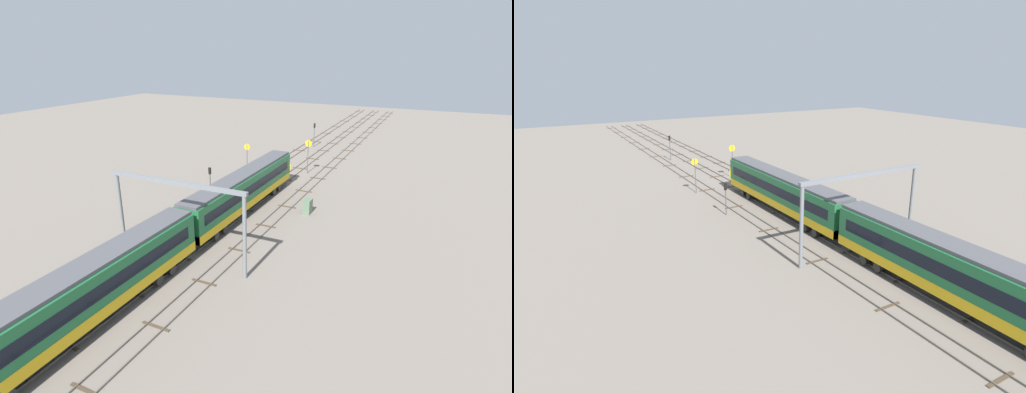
{
  "view_description": "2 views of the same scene",
  "coord_description": "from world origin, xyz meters",
  "views": [
    {
      "loc": [
        -41.86,
        -21.52,
        19.27
      ],
      "look_at": [
        0.73,
        -1.23,
        1.76
      ],
      "focal_mm": 28.59,
      "sensor_mm": 36.0,
      "label": 1
    },
    {
      "loc": [
        -43.25,
        26.43,
        17.72
      ],
      "look_at": [
        1.6,
        0.66,
        1.7
      ],
      "focal_mm": 30.08,
      "sensor_mm": 36.0,
      "label": 2
    }
  ],
  "objects": [
    {
      "name": "signal_light_trackside_approach",
      "position": [
        2.42,
        6.39,
        2.69
      ],
      "size": [
        0.31,
        0.32,
        4.08
      ],
      "color": "#4C4C51",
      "rests_on": "ground"
    },
    {
      "name": "track_near_foreground",
      "position": [
        -0.0,
        -4.36,
        0.07
      ],
      "size": [
        182.69,
        2.4,
        0.16
      ],
      "color": "#59544C",
      "rests_on": "ground"
    },
    {
      "name": "track_with_train",
      "position": [
        0.0,
        0.0,
        0.07
      ],
      "size": [
        182.69,
        2.4,
        0.16
      ],
      "color": "#59544C",
      "rests_on": "ground"
    },
    {
      "name": "speed_sign_mid_trackside",
      "position": [
        18.33,
        -1.97,
        3.58
      ],
      "size": [
        0.14,
        1.05,
        5.38
      ],
      "color": "#4C4C51",
      "rests_on": "ground"
    },
    {
      "name": "speed_sign_near_foreground",
      "position": [
        13.18,
        6.24,
        3.29
      ],
      "size": [
        0.14,
        0.95,
        5.02
      ],
      "color": "#4C4C51",
      "rests_on": "ground"
    },
    {
      "name": "ground_plane",
      "position": [
        0.0,
        0.0,
        0.0
      ],
      "size": [
        198.69,
        198.69,
        0.0
      ],
      "primitive_type": "plane",
      "color": "slate"
    },
    {
      "name": "overhead_gantry",
      "position": [
        -14.07,
        -0.37,
        5.87
      ],
      "size": [
        0.4,
        14.26,
        8.06
      ],
      "color": "slate",
      "rests_on": "ground"
    },
    {
      "name": "track_middle",
      "position": [
        0.0,
        4.36,
        0.07
      ],
      "size": [
        182.69,
        2.4,
        0.16
      ],
      "color": "#59544C",
      "rests_on": "ground"
    },
    {
      "name": "relay_cabinet",
      "position": [
        2.37,
        -7.41,
        0.9
      ],
      "size": [
        1.37,
        0.86,
        1.79
      ],
      "color": "#597259",
      "rests_on": "ground"
    },
    {
      "name": "signal_light_trackside_departure",
      "position": [
        36.25,
        2.75,
        3.11
      ],
      "size": [
        0.31,
        0.32,
        4.77
      ],
      "color": "#4C4C51",
      "rests_on": "ground"
    }
  ]
}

